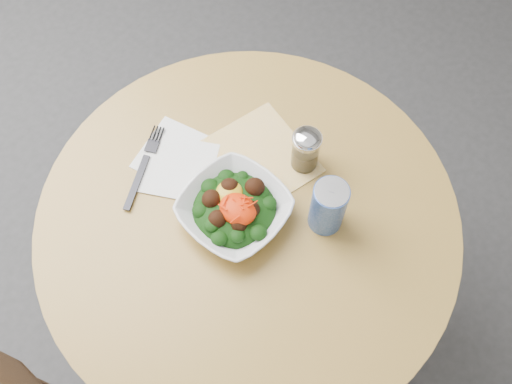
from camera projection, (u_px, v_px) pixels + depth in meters
ground at (251, 311)px, 1.87m from camera, size 6.00×6.00×0.00m
table at (249, 251)px, 1.38m from camera, size 0.90×0.90×0.75m
cloth_napkin at (259, 157)px, 1.27m from camera, size 0.27×0.26×0.00m
paper_napkins at (177, 161)px, 1.26m from camera, size 0.22×0.21×0.00m
salad_bowl at (234, 209)px, 1.18m from camera, size 0.22×0.22×0.08m
fork at (144, 164)px, 1.25m from camera, size 0.11×0.21×0.00m
spice_shaker at (306, 150)px, 1.21m from camera, size 0.06×0.06×0.11m
beverage_can at (328, 207)px, 1.14m from camera, size 0.07×0.07×0.14m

